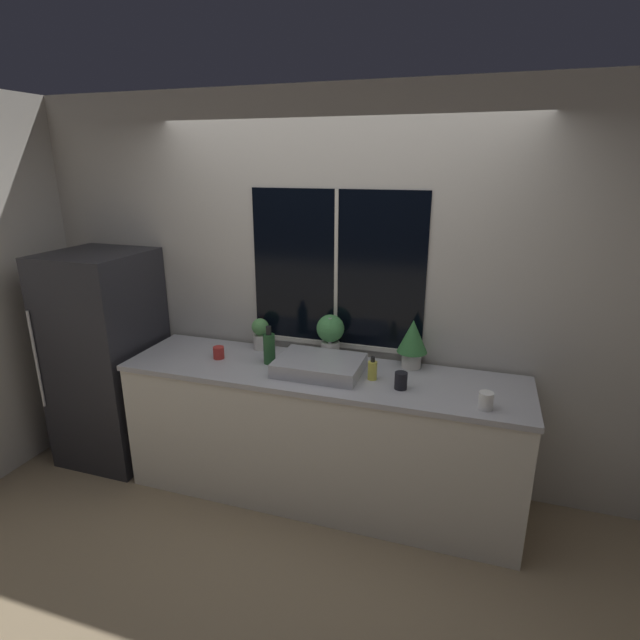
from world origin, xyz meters
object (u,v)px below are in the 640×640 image
object	(u,v)px
potted_plant_center	(330,333)
mug_black	(401,381)
mug_white	(486,401)
potted_plant_left	(260,333)
mug_red	(219,353)
refrigerator	(108,358)
bottle_tall	(269,348)
sink	(320,365)
soap_bottle	(372,370)
potted_plant_right	(413,340)

from	to	relation	value
potted_plant_center	mug_black	world-z (taller)	potted_plant_center
potted_plant_center	mug_white	size ratio (longest dim) A/B	3.08
potted_plant_left	mug_black	xyz separation A→B (m)	(1.08, -0.35, -0.07)
mug_black	mug_red	bearing A→B (deg)	175.79
refrigerator	potted_plant_center	xyz separation A→B (m)	(1.69, 0.25, 0.30)
bottle_tall	mug_red	size ratio (longest dim) A/B	3.13
potted_plant_left	potted_plant_center	size ratio (longest dim) A/B	0.75
mug_black	potted_plant_left	bearing A→B (deg)	161.84
sink	potted_plant_left	size ratio (longest dim) A/B	2.38
sink	soap_bottle	bearing A→B (deg)	-1.49
mug_black	bottle_tall	bearing A→B (deg)	172.19
refrigerator	bottle_tall	world-z (taller)	refrigerator
potted_plant_center	sink	bearing A→B (deg)	-88.04
soap_bottle	mug_black	xyz separation A→B (m)	(0.19, -0.08, -0.01)
sink	mug_white	world-z (taller)	sink
mug_red	soap_bottle	bearing A→B (deg)	-0.74
potted_plant_left	mug_red	bearing A→B (deg)	-127.67
sink	mug_red	size ratio (longest dim) A/B	6.52
mug_red	refrigerator	bearing A→B (deg)	179.24
potted_plant_left	potted_plant_center	distance (m)	0.53
refrigerator	mug_black	world-z (taller)	refrigerator
soap_bottle	mug_black	distance (m)	0.21
mug_white	bottle_tall	bearing A→B (deg)	170.34
sink	mug_black	world-z (taller)	sink
potted_plant_left	mug_black	world-z (taller)	potted_plant_left
refrigerator	potted_plant_center	bearing A→B (deg)	8.27
sink	potted_plant_right	size ratio (longest dim) A/B	1.67
sink	mug_white	size ratio (longest dim) A/B	5.48
sink	potted_plant_center	distance (m)	0.30
sink	soap_bottle	distance (m)	0.35
mug_black	mug_red	size ratio (longest dim) A/B	1.25
refrigerator	sink	world-z (taller)	refrigerator
potted_plant_right	bottle_tall	size ratio (longest dim) A/B	1.25
soap_bottle	bottle_tall	distance (m)	0.72
bottle_tall	mug_red	xyz separation A→B (m)	(-0.37, -0.03, -0.07)
bottle_tall	soap_bottle	bearing A→B (deg)	-3.55
potted_plant_right	mug_white	size ratio (longest dim) A/B	3.28
soap_bottle	mug_red	size ratio (longest dim) A/B	1.81
bottle_tall	mug_white	world-z (taller)	bottle_tall
potted_plant_left	mug_black	bearing A→B (deg)	-18.16
refrigerator	mug_red	bearing A→B (deg)	-0.76
refrigerator	soap_bottle	size ratio (longest dim) A/B	10.65
potted_plant_right	mug_white	distance (m)	0.68
soap_bottle	mug_white	size ratio (longest dim) A/B	1.52
potted_plant_right	soap_bottle	distance (m)	0.36
sink	mug_black	xyz separation A→B (m)	(0.54, -0.09, 0.01)
soap_bottle	sink	bearing A→B (deg)	178.51
potted_plant_center	mug_red	bearing A→B (deg)	-160.40
sink	bottle_tall	size ratio (longest dim) A/B	2.08
soap_bottle	bottle_tall	size ratio (longest dim) A/B	0.58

